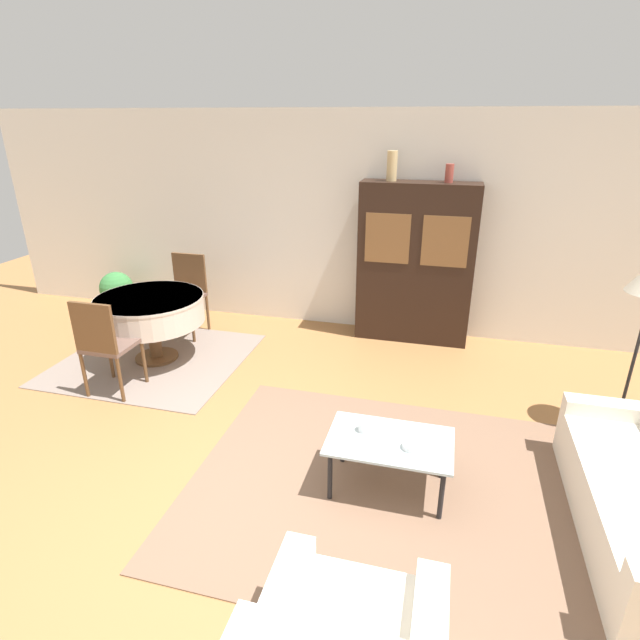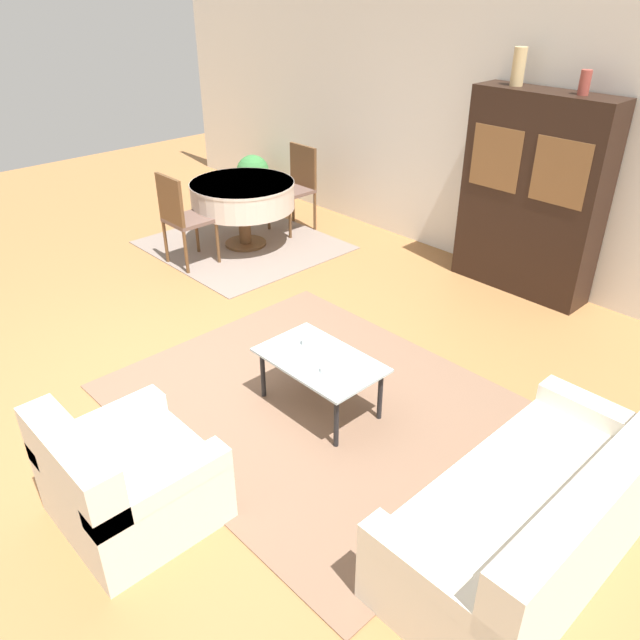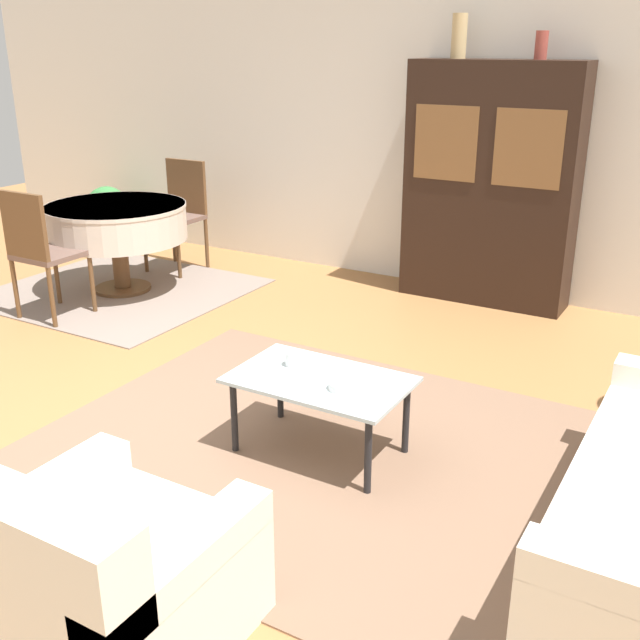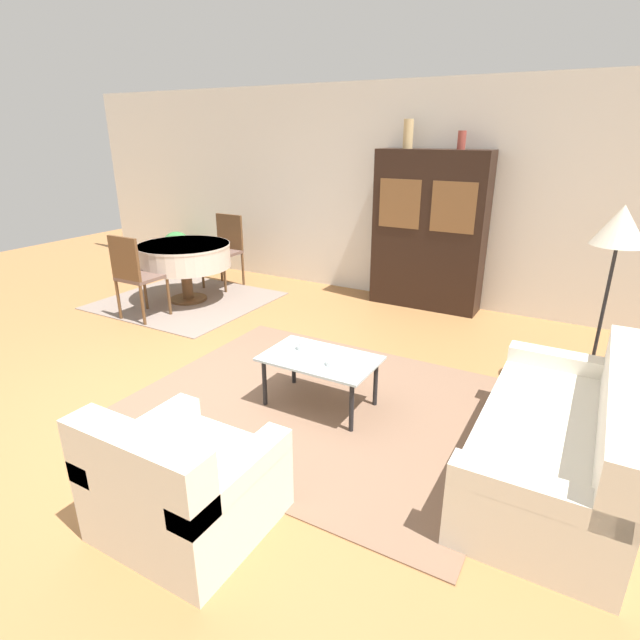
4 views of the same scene
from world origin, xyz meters
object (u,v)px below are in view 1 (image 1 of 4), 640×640
Objects in this scene: dining_table at (150,310)px; potted_plant at (117,290)px; vase_short at (449,173)px; cup at (365,426)px; vase_tall at (392,166)px; display_cabinet at (415,264)px; dining_chair_far at (187,289)px; bowl at (412,446)px; dining_chair_near at (104,341)px; coffee_table at (390,445)px.

potted_plant is at bearing 138.53° from dining_table.
vase_short is at bearing 23.88° from dining_table.
potted_plant is (-3.92, 2.54, -0.11)m from cup.
vase_tall is 0.64m from vase_short.
potted_plant is (-1.26, 1.11, -0.25)m from dining_table.
display_cabinet is 2.85m from dining_chair_far.
dining_chair_far is (0.00, 0.81, -0.02)m from dining_table.
vase_tall reaches higher than display_cabinet.
vase_tall is (2.44, 0.55, 1.50)m from dining_chair_far.
cup is (-0.11, -2.79, -0.49)m from display_cabinet.
display_cabinet is 9.54× the size of vase_short.
display_cabinet is 3.11m from dining_table.
bowl is (3.02, -2.36, -0.13)m from dining_chair_far.
display_cabinet reaches higher than dining_table.
dining_chair_far is 3.48m from cup.
dining_table is at bearing 152.83° from bowl.
cup is at bearing 139.93° from dining_chair_far.
dining_chair_near is at bearing -90.00° from dining_table.
dining_table is 3.16m from vase_tall.
dining_chair_far is 3.05× the size of vase_tall.
vase_short is (0.21, 2.86, 1.63)m from coffee_table.
dining_chair_near is 10.98× the size of cup.
potted_plant is at bearing 147.66° from coffee_table.
display_cabinet is 13.58× the size of bowl.
coffee_table is 3.68m from dining_chair_far.
potted_plant is (-3.70, -0.25, -1.72)m from vase_tall.
display_cabinet is at bearing -179.82° from vase_short.
vase_short reaches higher than dining_table.
dining_chair_far is at bearing 142.00° from bowl.
dining_chair_near is 3.59m from vase_tall.
vase_short reaches higher than dining_chair_near.
vase_tall is 4.09m from potted_plant.
display_cabinet reaches higher than coffee_table.
coffee_table is at bearing -18.66° from cup.
coffee_table is 0.23m from cup.
dining_table is 0.81m from dining_chair_far.
vase_short is at bearing 89.02° from bowl.
cup is at bearing -92.31° from display_cabinet.
dining_table is at bearing 90.00° from dining_chair_far.
cup is 0.15× the size of potted_plant.
coffee_table is at bearing -94.25° from vase_short.
potted_plant is at bearing -176.18° from vase_tall.
dining_chair_near is 1.62m from dining_chair_far.
dining_table is 1.90× the size of potted_plant.
cup is (2.66, -1.43, -0.13)m from dining_table.
vase_tall is (-0.59, 2.91, 1.63)m from bowl.
cup is 3.23m from vase_tall.
vase_tall is (-0.23, 2.79, 1.61)m from cup.
vase_tall is at bearing 41.72° from dining_chair_near.
vase_tall reaches higher than dining_table.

